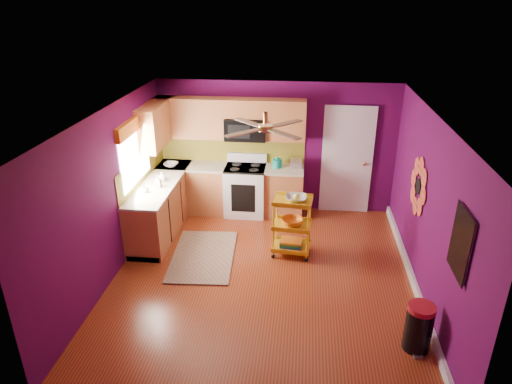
# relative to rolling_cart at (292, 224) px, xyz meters

# --- Properties ---
(ground) EXTENTS (5.00, 5.00, 0.00)m
(ground) POSITION_rel_rolling_cart_xyz_m (-0.40, -0.72, -0.56)
(ground) COLOR maroon
(ground) RESTS_ON ground
(room_envelope) EXTENTS (4.54, 5.04, 2.52)m
(room_envelope) POSITION_rel_rolling_cart_xyz_m (-0.38, -0.72, 1.07)
(room_envelope) COLOR #4F0944
(room_envelope) RESTS_ON ground
(lower_cabinets) EXTENTS (2.81, 2.31, 0.94)m
(lower_cabinets) POSITION_rel_rolling_cart_xyz_m (-1.75, 1.10, -0.13)
(lower_cabinets) COLOR #995229
(lower_cabinets) RESTS_ON ground
(electric_range) EXTENTS (0.76, 0.66, 1.13)m
(electric_range) POSITION_rel_rolling_cart_xyz_m (-0.95, 1.45, -0.08)
(electric_range) COLOR white
(electric_range) RESTS_ON ground
(upper_cabinetry) EXTENTS (2.80, 2.30, 1.26)m
(upper_cabinetry) POSITION_rel_rolling_cart_xyz_m (-1.65, 1.45, 1.24)
(upper_cabinetry) COLOR #995229
(upper_cabinetry) RESTS_ON ground
(left_window) EXTENTS (0.08, 1.35, 1.08)m
(left_window) POSITION_rel_rolling_cart_xyz_m (-2.62, 0.33, 1.18)
(left_window) COLOR white
(left_window) RESTS_ON ground
(panel_door) EXTENTS (0.95, 0.11, 2.15)m
(panel_door) POSITION_rel_rolling_cart_xyz_m (0.95, 1.75, 0.46)
(panel_door) COLOR white
(panel_door) RESTS_ON ground
(right_wall_art) EXTENTS (0.04, 2.74, 1.04)m
(right_wall_art) POSITION_rel_rolling_cart_xyz_m (1.82, -1.06, 0.88)
(right_wall_art) COLOR black
(right_wall_art) RESTS_ON ground
(ceiling_fan) EXTENTS (1.01, 1.01, 0.26)m
(ceiling_fan) POSITION_rel_rolling_cart_xyz_m (-0.40, -0.52, 1.73)
(ceiling_fan) COLOR #BF8C3F
(ceiling_fan) RESTS_ON ground
(shag_rug) EXTENTS (1.09, 1.67, 0.02)m
(shag_rug) POSITION_rel_rolling_cart_xyz_m (-1.43, -0.24, -0.55)
(shag_rug) COLOR black
(shag_rug) RESTS_ON ground
(rolling_cart) EXTENTS (0.64, 0.49, 1.09)m
(rolling_cart) POSITION_rel_rolling_cart_xyz_m (0.00, 0.00, 0.00)
(rolling_cart) COLOR gold
(rolling_cart) RESTS_ON ground
(trash_can) EXTENTS (0.36, 0.38, 0.62)m
(trash_can) POSITION_rel_rolling_cart_xyz_m (1.58, -2.00, -0.25)
(trash_can) COLOR black
(trash_can) RESTS_ON ground
(teal_kettle) EXTENTS (0.18, 0.18, 0.21)m
(teal_kettle) POSITION_rel_rolling_cart_xyz_m (-0.36, 1.52, 0.46)
(teal_kettle) COLOR #12887D
(teal_kettle) RESTS_ON lower_cabinets
(toaster) EXTENTS (0.22, 0.15, 0.18)m
(toaster) POSITION_rel_rolling_cart_xyz_m (-0.00, 1.52, 0.47)
(toaster) COLOR beige
(toaster) RESTS_ON lower_cabinets
(soap_bottle_a) EXTENTS (0.09, 0.10, 0.21)m
(soap_bottle_a) POSITION_rel_rolling_cart_xyz_m (-2.30, 0.37, 0.48)
(soap_bottle_a) COLOR #EA3F72
(soap_bottle_a) RESTS_ON lower_cabinets
(soap_bottle_b) EXTENTS (0.13, 0.13, 0.17)m
(soap_bottle_b) POSITION_rel_rolling_cart_xyz_m (-2.30, 0.64, 0.46)
(soap_bottle_b) COLOR white
(soap_bottle_b) RESTS_ON lower_cabinets
(counter_dish) EXTENTS (0.26, 0.26, 0.06)m
(counter_dish) POSITION_rel_rolling_cart_xyz_m (-2.36, 1.37, 0.41)
(counter_dish) COLOR white
(counter_dish) RESTS_ON lower_cabinets
(counter_cup) EXTENTS (0.12, 0.12, 0.09)m
(counter_cup) POSITION_rel_rolling_cart_xyz_m (-2.44, 0.13, 0.42)
(counter_cup) COLOR white
(counter_cup) RESTS_ON lower_cabinets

